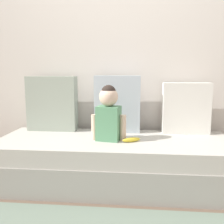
{
  "coord_description": "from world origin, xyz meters",
  "views": [
    {
      "loc": [
        0.19,
        -2.24,
        1.01
      ],
      "look_at": [
        -0.03,
        0.0,
        0.67
      ],
      "focal_mm": 40.5,
      "sensor_mm": 36.0,
      "label": 1
    }
  ],
  "objects_px": {
    "couch": "(115,161)",
    "throw_pillow_left": "(52,103)",
    "banana": "(131,140)",
    "throw_pillow_center": "(117,104)",
    "throw_pillow_right": "(186,108)",
    "toddler": "(109,113)"
  },
  "relations": [
    {
      "from": "couch",
      "to": "toddler",
      "type": "xyz_separation_m",
      "value": [
        -0.05,
        -0.04,
        0.46
      ]
    },
    {
      "from": "throw_pillow_left",
      "to": "couch",
      "type": "bearing_deg",
      "value": -24.77
    },
    {
      "from": "couch",
      "to": "throw_pillow_left",
      "type": "distance_m",
      "value": 0.9
    },
    {
      "from": "throw_pillow_center",
      "to": "toddler",
      "type": "relative_size",
      "value": 1.16
    },
    {
      "from": "couch",
      "to": "toddler",
      "type": "height_order",
      "value": "toddler"
    },
    {
      "from": "couch",
      "to": "throw_pillow_center",
      "type": "height_order",
      "value": "throw_pillow_center"
    },
    {
      "from": "throw_pillow_right",
      "to": "throw_pillow_left",
      "type": "bearing_deg",
      "value": 180.0
    },
    {
      "from": "couch",
      "to": "throw_pillow_center",
      "type": "distance_m",
      "value": 0.59
    },
    {
      "from": "couch",
      "to": "throw_pillow_right",
      "type": "distance_m",
      "value": 0.88
    },
    {
      "from": "banana",
      "to": "toddler",
      "type": "bearing_deg",
      "value": 167.83
    },
    {
      "from": "throw_pillow_center",
      "to": "toddler",
      "type": "height_order",
      "value": "throw_pillow_center"
    },
    {
      "from": "throw_pillow_center",
      "to": "banana",
      "type": "distance_m",
      "value": 0.5
    },
    {
      "from": "throw_pillow_center",
      "to": "throw_pillow_right",
      "type": "distance_m",
      "value": 0.69
    },
    {
      "from": "throw_pillow_left",
      "to": "banana",
      "type": "relative_size",
      "value": 3.32
    },
    {
      "from": "throw_pillow_center",
      "to": "throw_pillow_left",
      "type": "bearing_deg",
      "value": 180.0
    },
    {
      "from": "couch",
      "to": "throw_pillow_center",
      "type": "bearing_deg",
      "value": 90.0
    },
    {
      "from": "throw_pillow_left",
      "to": "toddler",
      "type": "relative_size",
      "value": 1.14
    },
    {
      "from": "couch",
      "to": "throw_pillow_center",
      "type": "xyz_separation_m",
      "value": [
        0.0,
        0.32,
        0.5
      ]
    },
    {
      "from": "throw_pillow_left",
      "to": "throw_pillow_right",
      "type": "height_order",
      "value": "throw_pillow_left"
    },
    {
      "from": "couch",
      "to": "throw_pillow_right",
      "type": "height_order",
      "value": "throw_pillow_right"
    },
    {
      "from": "toddler",
      "to": "banana",
      "type": "height_order",
      "value": "toddler"
    },
    {
      "from": "couch",
      "to": "toddler",
      "type": "relative_size",
      "value": 4.46
    }
  ]
}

